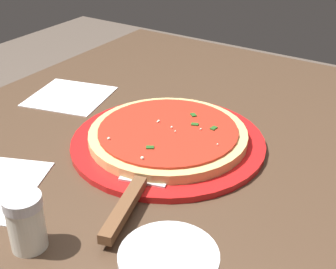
{
  "coord_description": "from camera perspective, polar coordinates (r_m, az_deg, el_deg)",
  "views": [
    {
      "loc": [
        -0.59,
        -0.41,
        1.12
      ],
      "look_at": [
        -0.03,
        -0.04,
        0.75
      ],
      "focal_mm": 49.91,
      "sensor_mm": 36.0,
      "label": 1
    }
  ],
  "objects": [
    {
      "name": "restaurant_table",
      "position": [
        0.9,
        -1.41,
        -7.62
      ],
      "size": [
        0.97,
        0.77,
        0.73
      ],
      "color": "black",
      "rests_on": "ground_plane"
    },
    {
      "name": "serving_plate",
      "position": [
        0.78,
        0.0,
        -0.95
      ],
      "size": [
        0.32,
        0.32,
        0.01
      ],
      "primitive_type": "cylinder",
      "color": "red",
      "rests_on": "restaurant_table"
    },
    {
      "name": "pizza",
      "position": [
        0.77,
        0.0,
        0.0
      ],
      "size": [
        0.26,
        0.26,
        0.02
      ],
      "color": "#DBB26B",
      "rests_on": "serving_plate"
    },
    {
      "name": "pizza_server",
      "position": [
        0.65,
        -4.05,
        -6.96
      ],
      "size": [
        0.22,
        0.1,
        0.01
      ],
      "color": "silver",
      "rests_on": "serving_plate"
    },
    {
      "name": "napkin_folded_right",
      "position": [
        0.97,
        -11.89,
        4.58
      ],
      "size": [
        0.18,
        0.18,
        0.0
      ],
      "primitive_type": "cube",
      "rotation": [
        0.0,
        0.0,
        0.25
      ],
      "color": "white",
      "rests_on": "restaurant_table"
    },
    {
      "name": "parmesan_shaker",
      "position": [
        0.58,
        -16.98,
        -10.15
      ],
      "size": [
        0.05,
        0.05,
        0.07
      ],
      "color": "silver",
      "rests_on": "restaurant_table"
    }
  ]
}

